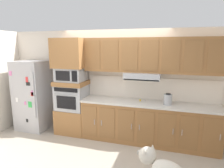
# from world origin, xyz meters

# --- Properties ---
(ground_plane) EXTENTS (9.60, 9.60, 0.00)m
(ground_plane) POSITION_xyz_m (0.00, 0.00, 0.00)
(ground_plane) COLOR #B2A899
(back_kitchen_wall) EXTENTS (6.20, 0.12, 2.50)m
(back_kitchen_wall) POSITION_xyz_m (0.00, 1.11, 1.25)
(back_kitchen_wall) COLOR silver
(back_kitchen_wall) RESTS_ON ground
(refrigerator) EXTENTS (0.76, 0.73, 1.76)m
(refrigerator) POSITION_xyz_m (-2.07, 0.68, 0.88)
(refrigerator) COLOR #ADADB2
(refrigerator) RESTS_ON ground
(oven_base_cabinet) EXTENTS (0.74, 0.62, 0.60)m
(oven_base_cabinet) POSITION_xyz_m (-0.99, 0.75, 0.30)
(oven_base_cabinet) COLOR #996638
(oven_base_cabinet) RESTS_ON ground
(built_in_oven) EXTENTS (0.70, 0.62, 0.60)m
(built_in_oven) POSITION_xyz_m (-0.99, 0.75, 0.90)
(built_in_oven) COLOR #A8AAAF
(built_in_oven) RESTS_ON oven_base_cabinet
(appliance_mid_shelf) EXTENTS (0.74, 0.62, 0.10)m
(appliance_mid_shelf) POSITION_xyz_m (-0.99, 0.75, 1.25)
(appliance_mid_shelf) COLOR #996638
(appliance_mid_shelf) RESTS_ON built_in_oven
(microwave) EXTENTS (0.64, 0.54, 0.32)m
(microwave) POSITION_xyz_m (-0.99, 0.75, 1.46)
(microwave) COLOR #A8AAAF
(microwave) RESTS_ON appliance_mid_shelf
(appliance_upper_cabinet) EXTENTS (0.74, 0.62, 0.68)m
(appliance_upper_cabinet) POSITION_xyz_m (-0.99, 0.75, 1.96)
(appliance_upper_cabinet) COLOR #996638
(appliance_upper_cabinet) RESTS_ON microwave
(lower_cabinet_run) EXTENTS (2.93, 0.63, 0.88)m
(lower_cabinet_run) POSITION_xyz_m (0.84, 0.75, 0.44)
(lower_cabinet_run) COLOR #996638
(lower_cabinet_run) RESTS_ON ground
(countertop_slab) EXTENTS (2.97, 0.64, 0.04)m
(countertop_slab) POSITION_xyz_m (0.84, 0.75, 0.90)
(countertop_slab) COLOR beige
(countertop_slab) RESTS_ON lower_cabinet_run
(backsplash_panel) EXTENTS (2.97, 0.02, 0.50)m
(backsplash_panel) POSITION_xyz_m (0.84, 1.04, 1.17)
(backsplash_panel) COLOR white
(backsplash_panel) RESTS_ON countertop_slab
(upper_cabinet_with_hood) EXTENTS (2.93, 0.48, 0.88)m
(upper_cabinet_with_hood) POSITION_xyz_m (0.83, 0.87, 1.90)
(upper_cabinet_with_hood) COLOR #996638
(upper_cabinet_with_hood) RESTS_ON backsplash_panel
(screwdriver) EXTENTS (0.14, 0.13, 0.03)m
(screwdriver) POSITION_xyz_m (0.67, 0.83, 0.93)
(screwdriver) COLOR yellow
(screwdriver) RESTS_ON countertop_slab
(electric_kettle) EXTENTS (0.17, 0.17, 0.24)m
(electric_kettle) POSITION_xyz_m (1.25, 0.70, 1.03)
(electric_kettle) COLOR #A8AAAF
(electric_kettle) RESTS_ON countertop_slab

